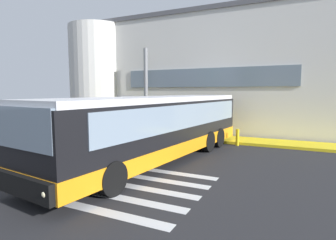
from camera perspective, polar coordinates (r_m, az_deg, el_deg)
name	(u,v)px	position (r m, az deg, el deg)	size (l,w,h in m)	color
ground_plane	(145,153)	(13.11, -4.86, -6.87)	(80.00, 90.00, 0.02)	#232326
bay_paint_stripes	(132,186)	(8.66, -7.52, -13.67)	(4.40, 3.96, 0.01)	silver
terminal_building	(206,77)	(23.69, 7.99, 8.98)	(19.03, 13.80, 8.32)	silver
boarding_curb	(183,136)	(17.33, 3.19, -3.40)	(21.23, 2.00, 0.15)	yellow
entry_support_column	(146,90)	(18.98, -4.68, 6.30)	(0.28, 0.28, 5.71)	slate
bus_main_foreground	(158,129)	(11.46, -2.19, -1.89)	(4.34, 12.02, 2.70)	black
passenger_near_column	(152,119)	(18.18, -3.37, 0.24)	(0.53, 0.37, 1.68)	#2D2D33
passenger_by_doorway	(162,120)	(17.60, -1.34, 0.06)	(0.42, 0.47, 1.68)	#4C4233
passenger_at_curb_edge	(180,120)	(17.16, 2.63, 0.01)	(0.58, 0.43, 1.68)	#1E2338
safety_bollard_yellow	(237,137)	(15.09, 14.39, -3.55)	(0.18, 0.18, 0.90)	yellow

